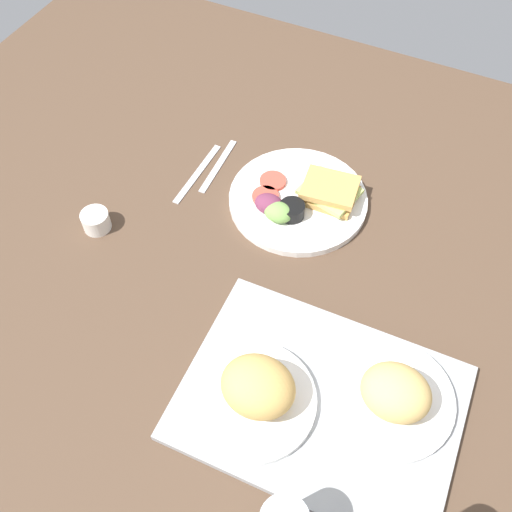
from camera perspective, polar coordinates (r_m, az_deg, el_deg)
ground_plane at (r=116.83cm, az=1.52°, el=-0.85°), size 190.00×150.00×3.00cm
serving_tray at (r=101.16cm, az=6.17°, el=-13.86°), size 45.96×34.32×1.60cm
bread_plate_near at (r=99.13cm, az=13.04°, el=-12.90°), size 21.30×21.30×9.07cm
bread_plate_far at (r=96.41cm, az=-0.02°, el=-12.94°), size 21.06×21.06×9.67cm
plate_with_salad at (r=123.57cm, az=4.30°, el=5.49°), size 28.93×28.93×5.40cm
espresso_cup at (r=123.35cm, az=-15.18°, el=3.30°), size 5.60×5.60×4.00cm
fork at (r=132.14cm, az=-3.67°, el=8.70°), size 2.24×17.05×0.50cm
knife at (r=130.89cm, az=-5.67°, el=7.96°), size 1.50×19.01×0.50cm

